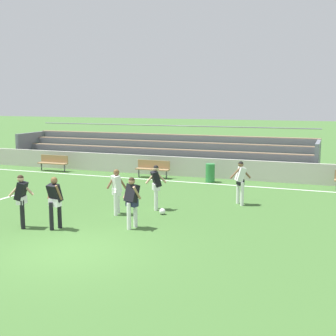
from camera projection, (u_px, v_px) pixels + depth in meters
The scene contains 14 objects.
ground_plane at pixel (70, 250), 11.96m from camera, with size 160.00×160.00×0.00m, color #3D662D.
field_line_sideline at pixel (191, 182), 21.81m from camera, with size 44.00×0.12×0.01m, color white.
sideline_wall at pixel (200, 168), 23.18m from camera, with size 48.00×0.16×1.03m, color #BCB7AD.
bleacher_stand at pixel (158, 151), 26.26m from camera, with size 18.21×3.27×2.47m.
bench_centre_sideline at pixel (53, 162), 25.23m from camera, with size 1.80×0.40×0.90m.
bench_far_left at pixel (153, 167), 23.07m from camera, with size 1.80×0.40×0.90m.
trash_bin at pixel (210, 173), 21.84m from camera, with size 0.45×0.45×0.91m, color #2D7F3D.
player_white_challenging at pixel (117, 188), 15.60m from camera, with size 0.69×0.47×1.62m.
player_dark_pressing_high at pixel (156, 183), 16.28m from camera, with size 0.71×0.52×1.66m.
player_dark_on_ball at pixel (55, 198), 13.79m from camera, with size 0.50×0.43×1.67m.
player_dark_dropping_back at pixel (132, 198), 13.88m from camera, with size 0.56×0.49×1.64m.
player_dark_wide_left at pixel (21, 196), 13.93m from camera, with size 0.66×0.49×1.70m.
player_white_deep_cover at pixel (240, 179), 17.03m from camera, with size 0.77×0.51×1.70m.
soccer_ball at pixel (162, 211), 15.70m from camera, with size 0.22×0.22×0.22m, color white.
Camera 1 is at (6.55, -9.79, 4.03)m, focal length 47.36 mm.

